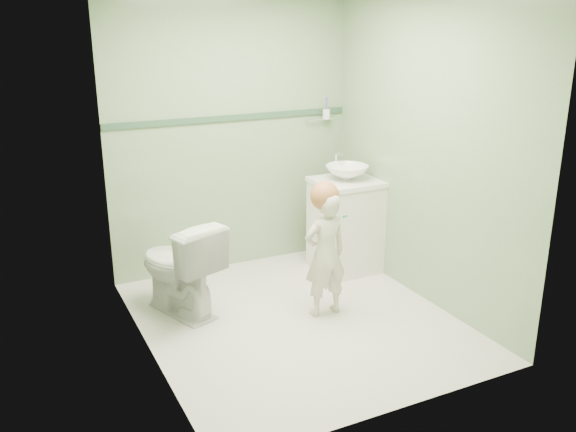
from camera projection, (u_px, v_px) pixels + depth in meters
ground at (297, 320)px, 4.65m from camera, size 2.50×2.50×0.00m
room_shell at (298, 164)px, 4.28m from camera, size 2.50×2.54×2.40m
trim_stripe at (232, 118)px, 5.29m from camera, size 2.20×0.02×0.05m
vanity at (345, 227)px, 5.48m from camera, size 0.52×0.50×0.80m
counter at (347, 182)px, 5.35m from camera, size 0.54×0.52×0.04m
basin at (347, 173)px, 5.33m from camera, size 0.37×0.37×0.13m
faucet at (336, 159)px, 5.46m from camera, size 0.03×0.13×0.18m
cup_holder at (326, 114)px, 5.63m from camera, size 0.26×0.07×0.21m
toilet at (179, 267)px, 4.67m from camera, size 0.64×0.83×0.75m
toddler at (325, 254)px, 4.61m from camera, size 0.36×0.24×0.97m
hair_cap at (325, 196)px, 4.50m from camera, size 0.21×0.21×0.21m
teal_toothbrush at (344, 216)px, 4.44m from camera, size 0.11×0.13×0.08m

